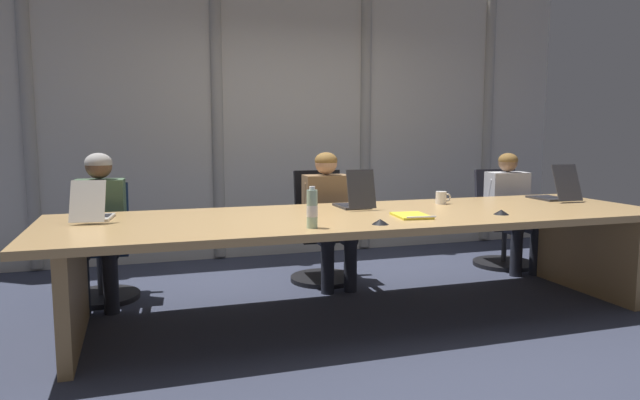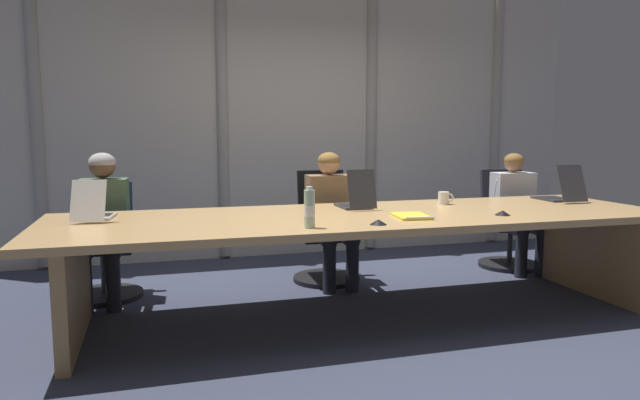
# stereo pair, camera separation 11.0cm
# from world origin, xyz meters

# --- Properties ---
(ground_plane) EXTENTS (13.20, 13.20, 0.00)m
(ground_plane) POSITION_xyz_m (0.00, 0.00, 0.00)
(ground_plane) COLOR #383D51
(conference_table) EXTENTS (4.46, 1.33, 0.75)m
(conference_table) POSITION_xyz_m (0.00, 0.00, 0.62)
(conference_table) COLOR tan
(conference_table) RESTS_ON ground_plane
(curtain_backdrop) EXTENTS (6.60, 0.17, 2.95)m
(curtain_backdrop) POSITION_xyz_m (0.00, 2.24, 1.47)
(curtain_backdrop) COLOR beige
(curtain_backdrop) RESTS_ON ground_plane
(laptop_left_end) EXTENTS (0.27, 0.45, 0.28)m
(laptop_left_end) POSITION_xyz_m (-1.86, 0.27, 0.80)
(laptop_left_end) COLOR beige
(laptop_left_end) RESTS_ON conference_table
(laptop_left_mid) EXTENTS (0.22, 0.39, 0.31)m
(laptop_left_mid) POSITION_xyz_m (0.02, 0.30, 0.81)
(laptop_left_mid) COLOR #2D2D33
(laptop_left_mid) RESTS_ON conference_table
(laptop_center) EXTENTS (0.25, 0.47, 0.31)m
(laptop_center) POSITION_xyz_m (1.86, 0.26, 0.81)
(laptop_center) COLOR #2D2D33
(laptop_center) RESTS_ON conference_table
(office_chair_left_end) EXTENTS (0.60, 0.60, 0.92)m
(office_chair_left_end) POSITION_xyz_m (-1.88, 1.05, 0.35)
(office_chair_left_end) COLOR navy
(office_chair_left_end) RESTS_ON ground_plane
(office_chair_left_mid) EXTENTS (0.60, 0.60, 0.98)m
(office_chair_left_mid) POSITION_xyz_m (0.00, 1.05, 0.37)
(office_chair_left_mid) COLOR black
(office_chair_left_mid) RESTS_ON ground_plane
(office_chair_center) EXTENTS (0.60, 0.60, 0.96)m
(office_chair_center) POSITION_xyz_m (1.91, 1.05, 0.36)
(office_chair_center) COLOR #2D2D38
(office_chair_center) RESTS_ON ground_plane
(person_left_end) EXTENTS (0.41, 0.57, 1.18)m
(person_left_end) POSITION_xyz_m (-1.86, 0.89, 0.67)
(person_left_end) COLOR #4C6B4C
(person_left_end) RESTS_ON ground_plane
(person_left_mid) EXTENTS (0.41, 0.55, 1.16)m
(person_left_mid) POSITION_xyz_m (0.01, 0.89, 0.66)
(person_left_mid) COLOR olive
(person_left_mid) RESTS_ON ground_plane
(person_center) EXTENTS (0.43, 0.57, 1.13)m
(person_center) POSITION_xyz_m (1.89, 0.89, 0.64)
(person_center) COLOR silver
(person_center) RESTS_ON ground_plane
(water_bottle_primary) EXTENTS (0.07, 0.07, 0.26)m
(water_bottle_primary) POSITION_xyz_m (-0.55, -0.46, 0.87)
(water_bottle_primary) COLOR #ADD1B2
(water_bottle_primary) RESTS_ON conference_table
(coffee_mug_near) EXTENTS (0.14, 0.09, 0.10)m
(coffee_mug_near) POSITION_xyz_m (0.80, 0.33, 0.80)
(coffee_mug_near) COLOR white
(coffee_mug_near) RESTS_ON conference_table
(conference_mic_left_side) EXTENTS (0.11, 0.11, 0.03)m
(conference_mic_left_side) POSITION_xyz_m (-0.10, -0.46, 0.77)
(conference_mic_left_side) COLOR black
(conference_mic_left_side) RESTS_ON conference_table
(conference_mic_middle) EXTENTS (0.11, 0.11, 0.03)m
(conference_mic_middle) POSITION_xyz_m (0.91, -0.33, 0.77)
(conference_mic_middle) COLOR black
(conference_mic_middle) RESTS_ON conference_table
(spiral_notepad) EXTENTS (0.25, 0.33, 0.03)m
(spiral_notepad) POSITION_xyz_m (0.24, -0.23, 0.76)
(spiral_notepad) COLOR yellow
(spiral_notepad) RESTS_ON conference_table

